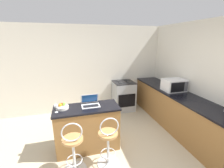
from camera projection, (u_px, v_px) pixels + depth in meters
The scene contains 10 objects.
wall_back at pixel (90, 69), 4.61m from camera, with size 12.00×0.06×2.60m.
breakfast_bar at pixel (88, 128), 3.02m from camera, with size 1.25×0.53×0.92m.
counter_right at pixel (175, 109), 3.83m from camera, with size 0.68×3.23×0.92m.
bar_stool_near at pixel (73, 149), 2.44m from camera, with size 0.40×0.40×0.98m.
bar_stool_far at pixel (108, 143), 2.59m from camera, with size 0.40×0.40×0.98m.
laptop at pixel (90, 103), 2.97m from camera, with size 0.35×0.27×0.22m.
microwave at pixel (174, 85), 3.80m from camera, with size 0.53×0.40×0.30m.
stove_range at pixel (124, 96), 4.77m from camera, with size 0.63×0.61×0.93m.
fruit_bowl at pixel (62, 107), 2.82m from camera, with size 0.22×0.22×0.11m.
wine_glass_tall at pixel (56, 106), 2.65m from camera, with size 0.07×0.07×0.16m.
Camera 1 is at (-0.57, -1.84, 2.16)m, focal length 24.00 mm.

